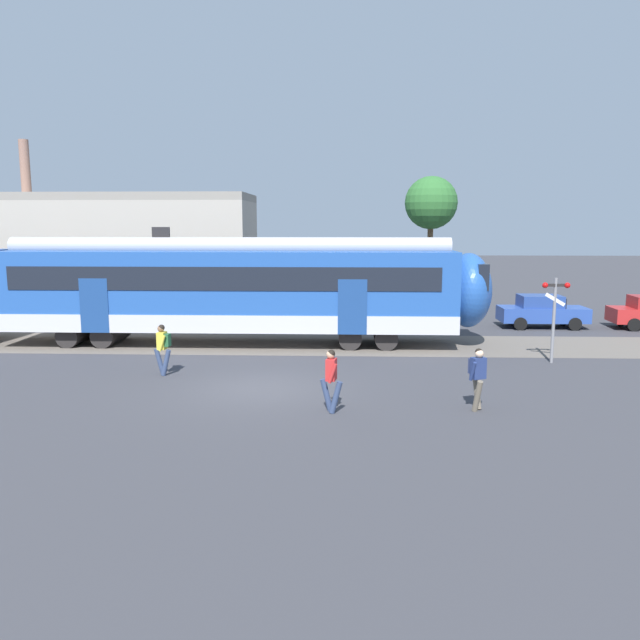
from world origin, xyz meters
The scene contains 9 objects.
ground_plane centered at (0.00, 0.00, 0.00)m, with size 160.00×160.00×0.00m, color #38383D.
commuter_train centered at (-10.66, 6.88, 2.25)m, with size 38.05×3.07×4.73m.
pedestrian_yellow centered at (-3.34, 1.54, 0.99)m, with size 0.63×0.56×1.67m.
pedestrian_red centered at (2.18, -2.27, 0.96)m, with size 0.62×0.59×1.67m.
pedestrian_navy centered at (5.99, -1.93, 0.99)m, with size 0.52×0.71×1.67m.
parked_car_blue centered at (11.82, 11.54, 0.78)m, with size 4.01×1.77×1.54m.
crossing_signal centered at (9.83, 3.90, 2.01)m, with size 0.96×0.22×3.00m.
background_building centered at (-9.86, 14.87, 3.21)m, with size 14.78×5.00×9.20m.
street_tree_right centered at (7.37, 18.21, 5.97)m, with size 2.98×2.98×7.53m.
Camera 1 is at (2.52, -17.95, 4.86)m, focal length 35.00 mm.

